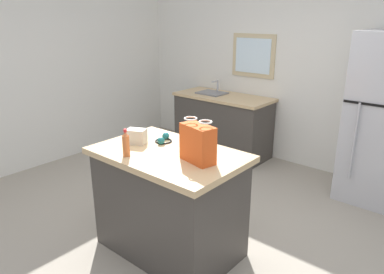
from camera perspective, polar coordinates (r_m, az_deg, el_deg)
The scene contains 9 objects.
ground at distance 3.52m, azimuth 0.48°, elevation -15.78°, with size 6.79×6.79×0.00m, color #9E9384.
back_wall at distance 5.01m, azimuth 18.42°, elevation 10.18°, with size 5.66×0.13×2.66m.
left_wall at distance 5.23m, azimuth -24.36°, elevation 9.79°, with size 0.10×4.75×2.66m.
kitchen_island at distance 3.15m, azimuth -3.59°, elevation -10.17°, with size 1.24×0.81×0.93m.
sink_counter at distance 5.40m, azimuth 4.80°, elevation 2.08°, with size 1.43×0.64×1.07m.
shopping_bag at distance 2.71m, azimuth 0.92°, elevation -0.97°, with size 0.31×0.20×0.33m.
small_box at distance 3.16m, azimuth -8.77°, elevation 0.09°, with size 0.16×0.11×0.13m, color beige.
bottle at distance 2.88m, azimuth -10.38°, elevation -1.11°, with size 0.06×0.06×0.22m.
ear_defenders at distance 3.19m, azimuth -4.52°, elevation -0.36°, with size 0.20×0.20×0.06m.
Camera 1 is at (1.86, -2.23, 1.99)m, focal length 33.81 mm.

